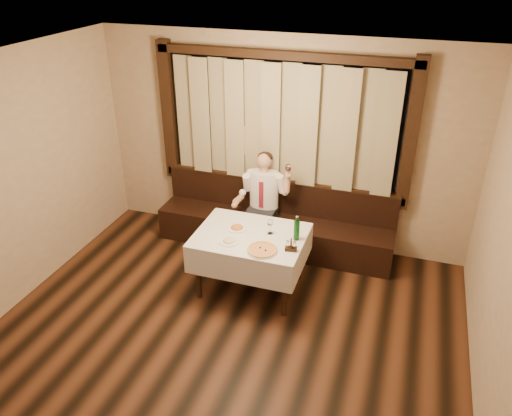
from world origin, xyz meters
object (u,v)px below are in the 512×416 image
(banquette, at_px, (275,226))
(pasta_cream, at_px, (229,240))
(dining_table, at_px, (251,242))
(green_bottle, at_px, (297,230))
(pasta_red, at_px, (237,226))
(seated_man, at_px, (263,195))
(cruet_caddy, at_px, (291,247))
(pizza, at_px, (262,250))

(banquette, relative_size, pasta_cream, 13.77)
(dining_table, xyz_separation_m, green_bottle, (0.53, 0.06, 0.23))
(green_bottle, bearing_deg, dining_table, -173.86)
(pasta_cream, bearing_deg, dining_table, 53.28)
(banquette, distance_m, pasta_cream, 1.36)
(banquette, height_order, pasta_red, banquette)
(dining_table, bearing_deg, seated_man, 99.00)
(seated_man, bearing_deg, dining_table, -81.00)
(pasta_cream, height_order, cruet_caddy, cruet_caddy)
(pasta_red, height_order, green_bottle, green_bottle)
(dining_table, bearing_deg, pizza, -51.53)
(pasta_red, distance_m, seated_man, 0.87)
(pasta_cream, height_order, green_bottle, green_bottle)
(banquette, relative_size, pasta_red, 13.49)
(pasta_red, xyz_separation_m, seated_man, (0.05, 0.86, 0.01))
(pizza, relative_size, pasta_red, 1.48)
(pasta_red, xyz_separation_m, green_bottle, (0.72, -0.01, 0.09))
(banquette, distance_m, pasta_red, 1.08)
(dining_table, relative_size, green_bottle, 4.25)
(pasta_red, xyz_separation_m, cruet_caddy, (0.72, -0.26, 0.02))
(cruet_caddy, height_order, seated_man, seated_man)
(pasta_red, bearing_deg, cruet_caddy, -19.54)
(banquette, height_order, pizza, banquette)
(banquette, xyz_separation_m, dining_table, (0.00, -1.02, 0.34))
(dining_table, distance_m, pasta_cream, 0.32)
(dining_table, height_order, cruet_caddy, cruet_caddy)
(green_bottle, height_order, cruet_caddy, green_bottle)
(pasta_red, distance_m, cruet_caddy, 0.77)
(seated_man, bearing_deg, green_bottle, -52.35)
(pizza, xyz_separation_m, green_bottle, (0.29, 0.35, 0.11))
(banquette, xyz_separation_m, cruet_caddy, (0.53, -1.21, 0.50))
(pasta_red, height_order, pasta_cream, pasta_red)
(dining_table, bearing_deg, cruet_caddy, -19.32)
(green_bottle, xyz_separation_m, cruet_caddy, (0.00, -0.24, -0.08))
(banquette, xyz_separation_m, pizza, (0.24, -1.32, 0.46))
(banquette, bearing_deg, cruet_caddy, -66.33)
(dining_table, xyz_separation_m, pizza, (0.24, -0.30, 0.12))
(dining_table, height_order, pasta_cream, pasta_cream)
(pasta_cream, relative_size, green_bottle, 0.78)
(pizza, height_order, pasta_cream, pasta_cream)
(dining_table, height_order, green_bottle, green_bottle)
(seated_man, bearing_deg, pasta_red, -93.03)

